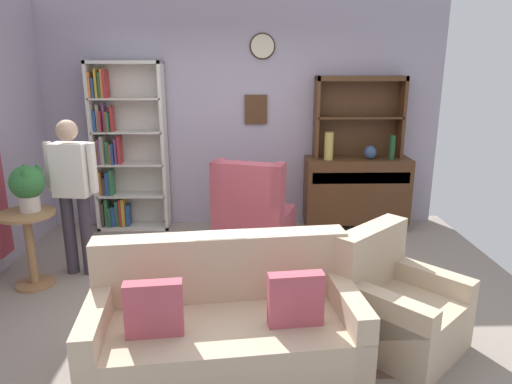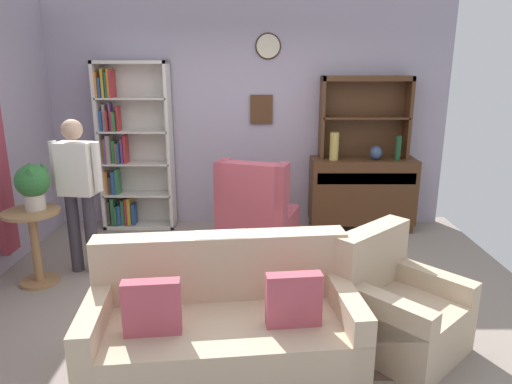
{
  "view_description": "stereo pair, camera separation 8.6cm",
  "coord_description": "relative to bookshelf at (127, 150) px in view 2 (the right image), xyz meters",
  "views": [
    {
      "loc": [
        -0.0,
        -3.84,
        2.08
      ],
      "look_at": [
        0.1,
        0.2,
        0.95
      ],
      "focal_mm": 32.68,
      "sensor_mm": 36.0,
      "label": 1
    },
    {
      "loc": [
        0.08,
        -3.84,
        2.08
      ],
      "look_at": [
        0.1,
        0.2,
        0.95
      ],
      "focal_mm": 32.68,
      "sensor_mm": 36.0,
      "label": 2
    }
  ],
  "objects": [
    {
      "name": "sideboard_hutch",
      "position": [
        2.94,
        0.03,
        0.55
      ],
      "size": [
        1.1,
        0.26,
        1.0
      ],
      "color": "#4C2D19",
      "rests_on": "sideboard"
    },
    {
      "name": "vase_tall",
      "position": [
        2.55,
        -0.16,
        0.08
      ],
      "size": [
        0.11,
        0.11,
        0.34
      ],
      "primitive_type": "cylinder",
      "color": "tan",
      "rests_on": "sideboard"
    },
    {
      "name": "wingback_chair",
      "position": [
        1.6,
        -0.76,
        -0.63
      ],
      "size": [
        0.99,
        1.0,
        1.05
      ],
      "color": "#B74C5B",
      "rests_on": "ground_plane"
    },
    {
      "name": "sideboard",
      "position": [
        2.94,
        -0.08,
        -0.5
      ],
      "size": [
        1.3,
        0.45,
        0.92
      ],
      "color": "#4C2D19",
      "rests_on": "ground_plane"
    },
    {
      "name": "coffee_table",
      "position": [
        1.41,
        -2.07,
        -0.66
      ],
      "size": [
        0.8,
        0.5,
        0.42
      ],
      "color": "#4C2D19",
      "rests_on": "ground_plane"
    },
    {
      "name": "bottle_wine",
      "position": [
        3.33,
        -0.17,
        0.06
      ],
      "size": [
        0.07,
        0.07,
        0.3
      ],
      "primitive_type": "cylinder",
      "color": "#194223",
      "rests_on": "sideboard"
    },
    {
      "name": "person_reading",
      "position": [
        -0.16,
        -1.36,
        -0.1
      ],
      "size": [
        0.53,
        0.25,
        1.56
      ],
      "color": "#38333D",
      "rests_on": "ground_plane"
    },
    {
      "name": "bookshelf",
      "position": [
        0.0,
        0.0,
        0.0
      ],
      "size": [
        0.9,
        0.3,
        2.1
      ],
      "color": "silver",
      "rests_on": "ground_plane"
    },
    {
      "name": "couch_floral",
      "position": [
        1.37,
        -2.95,
        -0.7
      ],
      "size": [
        1.88,
        1.04,
        0.9
      ],
      "color": "#C6AD8E",
      "rests_on": "ground_plane"
    },
    {
      "name": "potted_plant_large",
      "position": [
        -0.49,
        -1.58,
        -0.02
      ],
      "size": [
        0.31,
        0.31,
        0.43
      ],
      "color": "beige",
      "rests_on": "plant_stand"
    },
    {
      "name": "vase_round",
      "position": [
        3.07,
        -0.15,
        -0.01
      ],
      "size": [
        0.15,
        0.15,
        0.17
      ],
      "primitive_type": "ellipsoid",
      "color": "#33476B",
      "rests_on": "sideboard"
    },
    {
      "name": "ground_plane",
      "position": [
        1.51,
        -1.94,
        -1.02
      ],
      "size": [
        5.4,
        4.6,
        0.02
      ],
      "primitive_type": "cube",
      "color": "gray"
    },
    {
      "name": "area_rug",
      "position": [
        1.71,
        -2.24,
        -1.01
      ],
      "size": [
        2.2,
        1.71,
        0.01
      ],
      "primitive_type": "cube",
      "color": "brown",
      "rests_on": "ground_plane"
    },
    {
      "name": "book_stack",
      "position": [
        1.48,
        -1.99,
        -0.56
      ],
      "size": [
        0.18,
        0.13,
        0.06
      ],
      "color": "gold",
      "rests_on": "coffee_table"
    },
    {
      "name": "armchair_floral",
      "position": [
        2.65,
        -2.68,
        -0.72
      ],
      "size": [
        1.08,
        1.08,
        0.88
      ],
      "color": "#C6AD8E",
      "rests_on": "ground_plane"
    },
    {
      "name": "wall_back",
      "position": [
        1.51,
        0.19,
        0.39
      ],
      "size": [
        5.0,
        0.09,
        2.8
      ],
      "color": "#A399AD",
      "rests_on": "ground_plane"
    },
    {
      "name": "plant_stand",
      "position": [
        -0.52,
        -1.63,
        -0.56
      ],
      "size": [
        0.52,
        0.52,
        0.74
      ],
      "color": "#997047",
      "rests_on": "ground_plane"
    }
  ]
}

